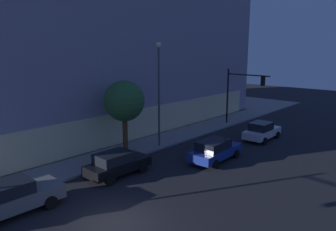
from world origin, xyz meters
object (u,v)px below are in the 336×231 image
object	(u,v)px
sidewalk_tree	(124,101)
car_grey	(12,197)
modern_building	(75,38)
street_lamp_sidewalk	(159,83)
car_black	(117,163)
car_blue	(215,150)
traffic_light_far_corner	(241,88)
car_white	(262,131)

from	to	relation	value
sidewalk_tree	car_grey	bearing A→B (deg)	-163.47
modern_building	street_lamp_sidewalk	bearing A→B (deg)	-97.41
modern_building	sidewalk_tree	bearing A→B (deg)	-109.34
street_lamp_sidewalk	car_black	xyz separation A→B (m)	(-6.20, -2.18, -4.56)
sidewalk_tree	car_blue	bearing A→B (deg)	-59.85
traffic_light_far_corner	car_grey	distance (m)	23.96
car_black	car_grey	bearing A→B (deg)	-179.80
car_white	car_grey	bearing A→B (deg)	171.58
car_grey	car_white	xyz separation A→B (m)	(20.60, -3.05, -0.07)
sidewalk_tree	car_blue	world-z (taller)	sidewalk_tree
traffic_light_far_corner	sidewalk_tree	distance (m)	14.15
car_grey	car_black	bearing A→B (deg)	0.20
modern_building	street_lamp_sidewalk	distance (m)	15.53
street_lamp_sidewalk	car_blue	world-z (taller)	street_lamp_sidewalk
traffic_light_far_corner	car_grey	size ratio (longest dim) A/B	1.25
car_blue	sidewalk_tree	bearing A→B (deg)	120.15
car_blue	car_white	size ratio (longest dim) A/B	1.10
street_lamp_sidewalk	car_blue	size ratio (longest dim) A/B	1.77
modern_building	car_white	distance (m)	22.66
traffic_light_far_corner	car_blue	world-z (taller)	traffic_light_far_corner
car_grey	car_white	world-z (taller)	car_grey
modern_building	car_black	bearing A→B (deg)	-115.46
modern_building	traffic_light_far_corner	distance (m)	19.18
modern_building	car_blue	xyz separation A→B (m)	(-1.56, -20.17, -8.47)
modern_building	car_grey	world-z (taller)	modern_building
street_lamp_sidewalk	car_white	size ratio (longest dim) A/B	1.94
car_white	street_lamp_sidewalk	bearing A→B (deg)	146.20
street_lamp_sidewalk	car_grey	size ratio (longest dim) A/B	1.80
car_black	car_white	distance (m)	14.38
modern_building	car_grey	distance (m)	24.07
car_grey	car_blue	distance (m)	13.49
street_lamp_sidewalk	car_grey	xyz separation A→B (m)	(-12.75, -2.21, -4.51)
car_grey	car_blue	world-z (taller)	car_grey
sidewalk_tree	car_blue	size ratio (longest dim) A/B	1.17
modern_building	street_lamp_sidewalk	xyz separation A→B (m)	(-1.94, -14.91, -3.90)
car_black	modern_building	bearing A→B (deg)	64.54
traffic_light_far_corner	sidewalk_tree	bearing A→B (deg)	172.49
car_black	car_blue	size ratio (longest dim) A/B	0.91
modern_building	car_white	size ratio (longest dim) A/B	8.27
modern_building	sidewalk_tree	size ratio (longest dim) A/B	6.42
street_lamp_sidewalk	car_blue	bearing A→B (deg)	-85.83
car_black	car_blue	distance (m)	7.27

